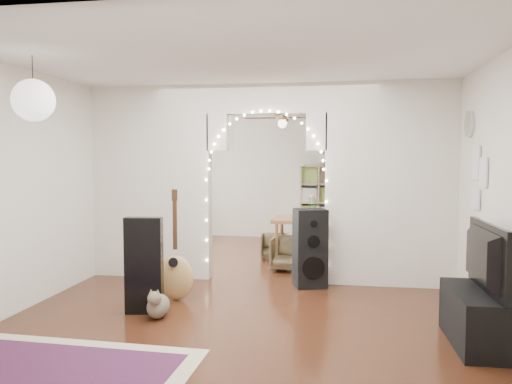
# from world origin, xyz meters

# --- Properties ---
(floor) EXTENTS (7.50, 7.50, 0.00)m
(floor) POSITION_xyz_m (0.00, 0.00, 0.00)
(floor) COLOR black
(floor) RESTS_ON ground
(ceiling) EXTENTS (5.00, 7.50, 0.02)m
(ceiling) POSITION_xyz_m (0.00, 0.00, 2.70)
(ceiling) COLOR white
(ceiling) RESTS_ON wall_back
(wall_back) EXTENTS (5.00, 0.02, 2.70)m
(wall_back) POSITION_xyz_m (0.00, 3.75, 1.35)
(wall_back) COLOR silver
(wall_back) RESTS_ON floor
(wall_front) EXTENTS (5.00, 0.02, 2.70)m
(wall_front) POSITION_xyz_m (0.00, -3.75, 1.35)
(wall_front) COLOR silver
(wall_front) RESTS_ON floor
(wall_left) EXTENTS (0.02, 7.50, 2.70)m
(wall_left) POSITION_xyz_m (-2.50, 0.00, 1.35)
(wall_left) COLOR silver
(wall_left) RESTS_ON floor
(wall_right) EXTENTS (0.02, 7.50, 2.70)m
(wall_right) POSITION_xyz_m (2.50, 0.00, 1.35)
(wall_right) COLOR silver
(wall_right) RESTS_ON floor
(divider_wall) EXTENTS (5.00, 0.20, 2.70)m
(divider_wall) POSITION_xyz_m (0.00, 0.00, 1.42)
(divider_wall) COLOR silver
(divider_wall) RESTS_ON floor
(fairy_lights) EXTENTS (1.64, 0.04, 1.60)m
(fairy_lights) POSITION_xyz_m (0.00, -0.13, 1.55)
(fairy_lights) COLOR #FFEABF
(fairy_lights) RESTS_ON divider_wall
(window) EXTENTS (0.04, 1.20, 1.40)m
(window) POSITION_xyz_m (-2.47, 1.80, 1.50)
(window) COLOR white
(window) RESTS_ON wall_left
(wall_clock) EXTENTS (0.03, 0.31, 0.31)m
(wall_clock) POSITION_xyz_m (2.48, -0.60, 2.10)
(wall_clock) COLOR white
(wall_clock) RESTS_ON wall_right
(picture_frames) EXTENTS (0.02, 0.50, 0.70)m
(picture_frames) POSITION_xyz_m (2.48, -1.00, 1.50)
(picture_frames) COLOR white
(picture_frames) RESTS_ON wall_right
(paper_lantern) EXTENTS (0.40, 0.40, 0.40)m
(paper_lantern) POSITION_xyz_m (-1.90, -2.40, 2.25)
(paper_lantern) COLOR white
(paper_lantern) RESTS_ON ceiling
(ceiling_fan) EXTENTS (1.10, 1.10, 0.30)m
(ceiling_fan) POSITION_xyz_m (0.00, 2.00, 2.40)
(ceiling_fan) COLOR #C18140
(ceiling_fan) RESTS_ON ceiling
(area_rug) EXTENTS (2.30, 1.77, 0.02)m
(area_rug) POSITION_xyz_m (-1.29, -3.40, 0.01)
(area_rug) COLOR maroon
(area_rug) RESTS_ON floor
(guitar_case) EXTENTS (0.42, 0.18, 1.06)m
(guitar_case) POSITION_xyz_m (-1.12, -1.67, 0.53)
(guitar_case) COLOR black
(guitar_case) RESTS_ON floor
(acoustic_guitar) EXTENTS (0.48, 0.29, 1.13)m
(acoustic_guitar) POSITION_xyz_m (-0.94, -1.14, 0.49)
(acoustic_guitar) COLOR tan
(acoustic_guitar) RESTS_ON floor
(tabby_cat) EXTENTS (0.26, 0.53, 0.35)m
(tabby_cat) POSITION_xyz_m (-0.91, -1.82, 0.14)
(tabby_cat) COLOR brown
(tabby_cat) RESTS_ON floor
(floor_speaker) EXTENTS (0.49, 0.45, 1.03)m
(floor_speaker) POSITION_xyz_m (0.62, -0.25, 0.51)
(floor_speaker) COLOR black
(floor_speaker) RESTS_ON floor
(media_console) EXTENTS (0.41, 1.00, 0.50)m
(media_console) POSITION_xyz_m (2.20, -2.07, 0.25)
(media_console) COLOR black
(media_console) RESTS_ON floor
(tv) EXTENTS (0.15, 1.08, 0.62)m
(tv) POSITION_xyz_m (2.20, -2.07, 0.81)
(tv) COLOR black
(tv) RESTS_ON media_console
(bookcase) EXTENTS (1.57, 0.82, 1.57)m
(bookcase) POSITION_xyz_m (0.97, 3.50, 0.78)
(bookcase) COLOR beige
(bookcase) RESTS_ON floor
(dining_table) EXTENTS (1.22, 0.82, 0.76)m
(dining_table) POSITION_xyz_m (0.58, 1.02, 0.68)
(dining_table) COLOR brown
(dining_table) RESTS_ON floor
(flower_vase) EXTENTS (0.19, 0.19, 0.19)m
(flower_vase) POSITION_xyz_m (0.58, 1.02, 0.85)
(flower_vase) COLOR white
(flower_vase) RESTS_ON dining_table
(dining_chair_left) EXTENTS (0.57, 0.58, 0.51)m
(dining_chair_left) POSITION_xyz_m (0.26, 0.66, 0.26)
(dining_chair_left) COLOR #4B3E25
(dining_chair_left) RESTS_ON floor
(dining_chair_right) EXTENTS (0.50, 0.51, 0.42)m
(dining_chair_right) POSITION_xyz_m (-0.07, 1.45, 0.21)
(dining_chair_right) COLOR #4B3E25
(dining_chair_right) RESTS_ON floor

